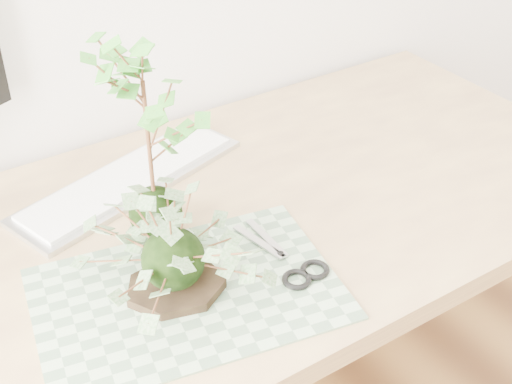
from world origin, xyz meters
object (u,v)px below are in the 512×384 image
desk (201,265)px  ivy_kokedama (171,235)px  maple_kokedama (144,94)px  keyboard (129,179)px

desk → ivy_kokedama: 0.26m
maple_kokedama → keyboard: 0.30m
ivy_kokedama → maple_kokedama: size_ratio=0.93×
desk → ivy_kokedama: size_ratio=4.66×
ivy_kokedama → maple_kokedama: 0.21m
desk → maple_kokedama: bearing=164.9°
ivy_kokedama → keyboard: 0.33m
ivy_kokedama → desk: bearing=48.8°
maple_kokedama → desk: bearing=-15.1°
ivy_kokedama → keyboard: ivy_kokedama is taller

